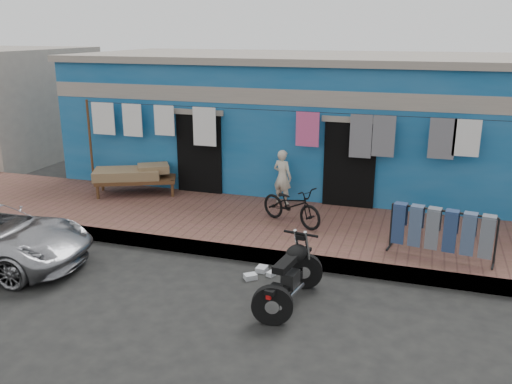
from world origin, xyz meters
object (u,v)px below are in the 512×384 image
at_px(jeans_rack, 442,232).
at_px(charpoy, 136,180).
at_px(seated_person, 282,177).
at_px(bicycle, 292,201).
at_px(motorcycle, 289,274).

bearing_deg(jeans_rack, charpoy, 166.32).
bearing_deg(seated_person, bicycle, 131.07).
distance_m(bicycle, charpoy, 4.08).
height_order(seated_person, motorcycle, seated_person).
height_order(seated_person, bicycle, seated_person).
relative_size(seated_person, bicycle, 0.83).
bearing_deg(bicycle, motorcycle, -138.59).
bearing_deg(bicycle, seated_person, 50.95).
relative_size(seated_person, charpoy, 0.58).
relative_size(seated_person, motorcycle, 0.75).
bearing_deg(bicycle, jeans_rack, -77.70).
distance_m(motorcycle, jeans_rack, 2.93).
bearing_deg(seated_person, motorcycle, 124.52).
bearing_deg(charpoy, seated_person, 5.32).
xyz_separation_m(seated_person, bicycle, (0.52, -1.21, -0.13)).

